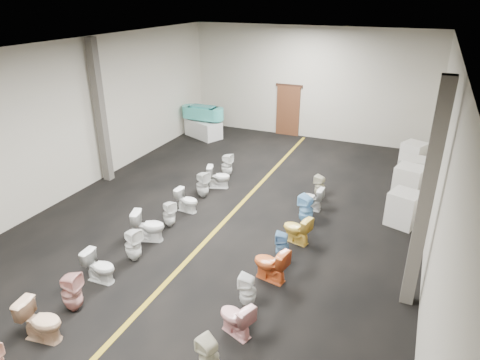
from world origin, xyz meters
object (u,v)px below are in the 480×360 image
(appliance_crate_a, at_px, (404,209))
(toilet_right_9, at_px, (311,198))
(toilet_left_4, at_px, (100,267))
(toilet_left_8, at_px, (187,200))
(toilet_left_10, at_px, (219,177))
(toilet_left_11, at_px, (227,165))
(toilet_left_5, at_px, (133,245))
(toilet_left_2, at_px, (41,321))
(toilet_left_7, at_px, (169,214))
(toilet_right_10, at_px, (320,186))
(toilet_right_7, at_px, (297,229))
(toilet_right_6, at_px, (282,246))
(toilet_right_3, at_px, (236,318))
(appliance_crate_b, at_px, (408,183))
(toilet_right_4, at_px, (248,291))
(toilet_right_8, at_px, (306,210))
(toilet_right_2, at_px, (209,357))
(display_table, at_px, (203,129))
(appliance_crate_c, at_px, (411,171))
(bathtub, at_px, (203,112))
(toilet_left_6, at_px, (149,226))
(toilet_left_3, at_px, (72,292))
(toilet_right_5, at_px, (270,264))

(appliance_crate_a, xyz_separation_m, toilet_right_9, (-2.45, -0.15, -0.12))
(toilet_left_4, bearing_deg, toilet_left_8, -4.17)
(toilet_left_10, distance_m, toilet_left_11, 0.93)
(appliance_crate_a, distance_m, toilet_left_5, 6.97)
(toilet_left_2, height_order, toilet_left_10, toilet_left_2)
(toilet_left_7, distance_m, toilet_right_10, 4.62)
(toilet_left_11, height_order, toilet_right_7, toilet_left_11)
(toilet_left_2, bearing_deg, toilet_right_6, -45.54)
(toilet_left_5, distance_m, toilet_right_3, 3.33)
(appliance_crate_b, distance_m, toilet_left_4, 8.90)
(toilet_left_5, distance_m, toilet_left_7, 1.67)
(toilet_left_11, relative_size, toilet_right_4, 1.10)
(toilet_right_8, bearing_deg, toilet_left_8, -58.38)
(toilet_left_10, bearing_deg, toilet_right_2, -174.01)
(toilet_right_10, bearing_deg, toilet_right_9, 13.09)
(display_table, distance_m, toilet_left_4, 10.02)
(appliance_crate_c, height_order, toilet_right_6, appliance_crate_c)
(toilet_right_10, bearing_deg, toilet_left_5, -16.82)
(toilet_right_2, distance_m, toilet_right_3, 1.01)
(bathtub, relative_size, appliance_crate_a, 2.00)
(toilet_left_7, height_order, toilet_right_8, toilet_right_8)
(toilet_left_6, relative_size, toilet_right_10, 1.16)
(toilet_right_2, bearing_deg, toilet_right_4, -154.40)
(display_table, relative_size, appliance_crate_b, 1.58)
(toilet_left_7, height_order, toilet_left_10, toilet_left_10)
(toilet_right_2, relative_size, toilet_right_8, 0.90)
(toilet_left_6, bearing_deg, toilet_right_9, -63.59)
(toilet_left_3, xyz_separation_m, toilet_left_8, (-0.03, 4.45, -0.08))
(toilet_right_9, bearing_deg, toilet_left_5, -33.75)
(bathtub, xyz_separation_m, toilet_right_8, (6.01, -5.50, -0.66))
(toilet_left_3, relative_size, toilet_right_4, 1.16)
(toilet_right_3, bearing_deg, toilet_right_9, -159.12)
(toilet_left_8, distance_m, toilet_right_7, 3.31)
(toilet_right_5, bearing_deg, toilet_right_10, -168.55)
(bathtub, height_order, appliance_crate_a, bathtub)
(toilet_left_4, xyz_separation_m, toilet_right_9, (3.27, 5.01, -0.01))
(appliance_crate_b, xyz_separation_m, toilet_left_6, (-5.72, -5.02, -0.12))
(toilet_left_3, relative_size, toilet_right_3, 1.17)
(toilet_left_5, distance_m, toilet_left_6, 0.89)
(toilet_right_3, relative_size, toilet_right_7, 0.98)
(appliance_crate_a, relative_size, appliance_crate_b, 0.90)
(toilet_right_4, relative_size, toilet_right_5, 0.92)
(toilet_left_3, bearing_deg, toilet_left_4, -1.17)
(toilet_right_4, xyz_separation_m, toilet_right_8, (0.16, 3.65, 0.05))
(toilet_left_4, xyz_separation_m, toilet_right_3, (3.29, -0.27, 0.00))
(toilet_right_7, bearing_deg, toilet_right_2, 12.78)
(toilet_right_4, distance_m, toilet_right_8, 3.66)
(toilet_left_2, relative_size, toilet_right_8, 0.96)
(appliance_crate_c, distance_m, toilet_left_11, 5.94)
(display_table, distance_m, toilet_right_7, 8.87)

